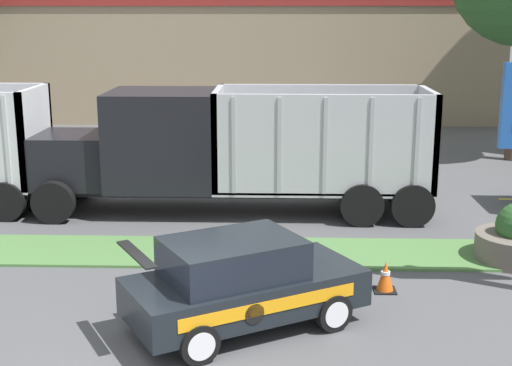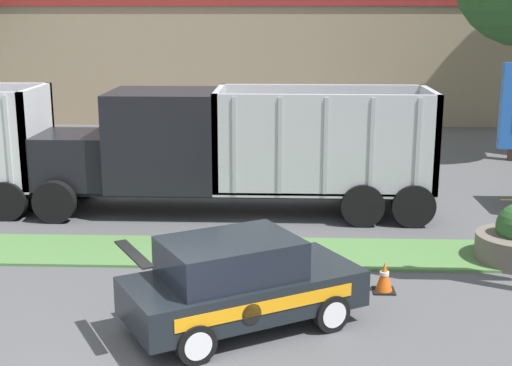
{
  "view_description": "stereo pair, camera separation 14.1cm",
  "coord_description": "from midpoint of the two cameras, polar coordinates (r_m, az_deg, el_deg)",
  "views": [
    {
      "loc": [
        1.86,
        -9.38,
        5.44
      ],
      "look_at": [
        1.35,
        6.63,
        1.52
      ],
      "focal_mm": 50.0,
      "sensor_mm": 36.0,
      "label": 1
    },
    {
      "loc": [
        2.01,
        -9.38,
        5.44
      ],
      "look_at": [
        1.35,
        6.63,
        1.52
      ],
      "focal_mm": 50.0,
      "sensor_mm": 36.0,
      "label": 2
    }
  ],
  "objects": [
    {
      "name": "dump_truck_lead",
      "position": [
        19.44,
        -5.67,
        2.57
      ],
      "size": [
        11.23,
        2.81,
        3.38
      ],
      "color": "black",
      "rests_on": "ground_plane"
    },
    {
      "name": "grass_verge",
      "position": [
        16.46,
        -5.05,
        -5.5
      ],
      "size": [
        120.0,
        2.07,
        0.06
      ],
      "primitive_type": "cube",
      "color": "#517F42",
      "rests_on": "ground_plane"
    },
    {
      "name": "traffic_cone",
      "position": [
        14.4,
        10.03,
        -7.39
      ],
      "size": [
        0.44,
        0.44,
        0.61
      ],
      "color": "black",
      "rests_on": "ground_plane"
    },
    {
      "name": "store_building_backdrop",
      "position": [
        40.67,
        -9.48,
        10.43
      ],
      "size": [
        37.02,
        12.1,
        6.44
      ],
      "color": "#9E896B",
      "rests_on": "ground_plane"
    },
    {
      "name": "centre_line_5",
      "position": [
        21.29,
        7.8,
        -1.19
      ],
      "size": [
        2.4,
        0.14,
        0.01
      ],
      "primitive_type": "cube",
      "color": "yellow",
      "rests_on": "ground_plane"
    },
    {
      "name": "centre_line_4",
      "position": [
        21.41,
        -6.73,
        -1.07
      ],
      "size": [
        2.4,
        0.14,
        0.01
      ],
      "primitive_type": "cube",
      "color": "yellow",
      "rests_on": "ground_plane"
    },
    {
      "name": "rally_car",
      "position": [
        12.44,
        -1.5,
        -7.92
      ],
      "size": [
        4.45,
        3.6,
        1.68
      ],
      "color": "black",
      "rests_on": "ground_plane"
    }
  ]
}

